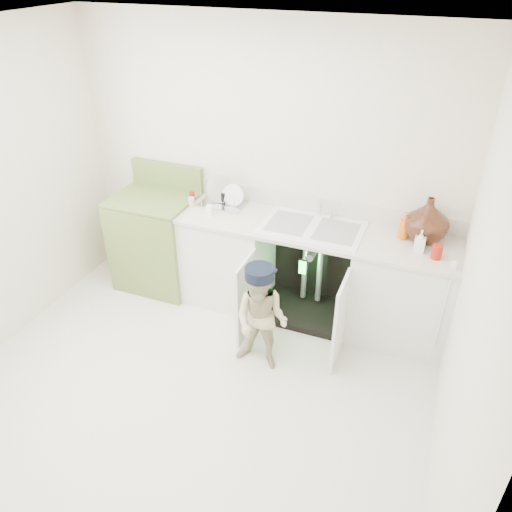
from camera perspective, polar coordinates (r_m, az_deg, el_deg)
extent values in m
plane|color=silver|center=(4.03, -7.08, -14.52)|extent=(3.50, 3.50, 0.00)
cube|color=#EDE3CB|center=(4.47, 0.91, 10.16)|extent=(3.50, 2.50, 0.02)
cube|color=#EDE3CB|center=(2.37, -26.98, -16.77)|extent=(3.50, 2.50, 0.02)
cube|color=#EDE3CB|center=(2.92, 23.28, -5.67)|extent=(2.50, 3.00, 0.02)
plane|color=white|center=(2.82, -10.67, 23.20)|extent=(3.50, 3.50, 0.00)
cube|color=white|center=(4.68, -3.34, -0.09)|extent=(0.80, 0.60, 0.86)
cube|color=white|center=(4.36, 16.25, -4.18)|extent=(0.80, 0.60, 0.86)
cube|color=black|center=(4.67, 7.02, -0.37)|extent=(0.80, 0.06, 0.86)
cube|color=black|center=(4.68, 5.81, -6.16)|extent=(0.80, 0.60, 0.06)
cylinder|color=gray|center=(4.53, 5.61, -1.05)|extent=(0.05, 0.05, 0.70)
cylinder|color=gray|center=(4.51, 7.31, -1.40)|extent=(0.05, 0.05, 0.70)
cylinder|color=gray|center=(4.39, 6.41, 0.30)|extent=(0.07, 0.18, 0.07)
cube|color=white|center=(4.18, -1.16, -4.88)|extent=(0.03, 0.40, 0.76)
cube|color=white|center=(4.00, 9.56, -7.33)|extent=(0.02, 0.40, 0.76)
cube|color=beige|center=(4.21, 6.43, 3.05)|extent=(2.44, 0.64, 0.03)
cube|color=beige|center=(4.42, 7.55, 5.75)|extent=(2.44, 0.02, 0.15)
cube|color=white|center=(4.21, 6.44, 3.17)|extent=(0.85, 0.55, 0.02)
cube|color=gray|center=(4.25, 3.79, 3.78)|extent=(0.34, 0.40, 0.01)
cube|color=gray|center=(4.16, 9.16, 2.77)|extent=(0.34, 0.40, 0.01)
cylinder|color=silver|center=(4.35, 7.32, 5.55)|extent=(0.03, 0.03, 0.17)
cylinder|color=silver|center=(4.27, 7.17, 6.12)|extent=(0.02, 0.14, 0.02)
cylinder|color=silver|center=(4.36, 8.67, 4.71)|extent=(0.04, 0.04, 0.06)
cylinder|color=white|center=(4.04, 20.54, -6.14)|extent=(0.01, 0.01, 0.70)
cube|color=white|center=(3.91, 21.66, -0.95)|extent=(0.04, 0.02, 0.06)
cube|color=silver|center=(4.57, -3.83, 5.96)|extent=(0.40, 0.27, 0.02)
cylinder|color=silver|center=(4.57, -4.16, 6.93)|extent=(0.25, 0.09, 0.24)
cylinder|color=white|center=(4.50, -2.60, 6.46)|extent=(0.20, 0.05, 0.20)
cylinder|color=silver|center=(4.53, -6.26, 6.51)|extent=(0.01, 0.01, 0.12)
cylinder|color=silver|center=(4.49, -5.34, 6.36)|extent=(0.01, 0.01, 0.12)
cylinder|color=silver|center=(4.46, -4.40, 6.20)|extent=(0.01, 0.01, 0.12)
cylinder|color=silver|center=(4.43, -3.45, 6.04)|extent=(0.01, 0.01, 0.12)
cylinder|color=silver|center=(4.40, -2.48, 5.88)|extent=(0.01, 0.01, 0.12)
imported|color=#442413|center=(4.15, 18.99, 3.98)|extent=(0.35, 0.35, 0.36)
imported|color=orange|center=(4.14, 16.59, 3.37)|extent=(0.09, 0.09, 0.23)
imported|color=white|center=(4.01, 18.26, 1.63)|extent=(0.08, 0.08, 0.18)
cylinder|color=#A11A0D|center=(3.98, 19.96, 0.44)|extent=(0.08, 0.08, 0.11)
cylinder|color=#A6140E|center=(4.64, -7.32, 6.74)|extent=(0.05, 0.05, 0.10)
cylinder|color=beige|center=(4.57, -7.40, 6.16)|extent=(0.06, 0.06, 0.08)
cylinder|color=black|center=(4.55, -3.74, 6.51)|extent=(0.04, 0.04, 0.12)
cube|color=white|center=(4.39, -5.34, 5.24)|extent=(0.05, 0.05, 0.09)
cube|color=olive|center=(4.96, -11.13, 1.61)|extent=(0.75, 0.65, 0.90)
cube|color=olive|center=(4.75, -11.71, 6.48)|extent=(0.75, 0.65, 0.02)
cube|color=olive|center=(4.92, -10.12, 9.13)|extent=(0.75, 0.06, 0.24)
cylinder|color=black|center=(4.73, -14.64, 5.93)|extent=(0.17, 0.17, 0.02)
cylinder|color=silver|center=(4.73, -14.66, 6.06)|extent=(0.20, 0.20, 0.01)
cylinder|color=black|center=(4.97, -12.58, 7.47)|extent=(0.17, 0.17, 0.02)
cylinder|color=silver|center=(4.96, -12.59, 7.59)|extent=(0.20, 0.20, 0.01)
cylinder|color=black|center=(4.54, -10.75, 5.26)|extent=(0.17, 0.17, 0.02)
cylinder|color=silver|center=(4.53, -10.77, 5.40)|extent=(0.20, 0.20, 0.01)
cylinder|color=black|center=(4.78, -8.79, 6.89)|extent=(0.17, 0.17, 0.02)
cylinder|color=silver|center=(4.78, -8.80, 7.02)|extent=(0.20, 0.20, 0.01)
imported|color=beige|center=(3.88, 0.60, -7.33)|extent=(0.45, 0.36, 0.90)
cylinder|color=black|center=(3.63, 0.64, -2.18)|extent=(0.23, 0.23, 0.09)
cube|color=black|center=(3.72, 1.25, -1.84)|extent=(0.17, 0.10, 0.01)
cube|color=black|center=(4.01, 5.36, -1.27)|extent=(0.07, 0.01, 0.14)
cube|color=#26F23F|center=(4.00, 5.33, -1.33)|extent=(0.06, 0.00, 0.12)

